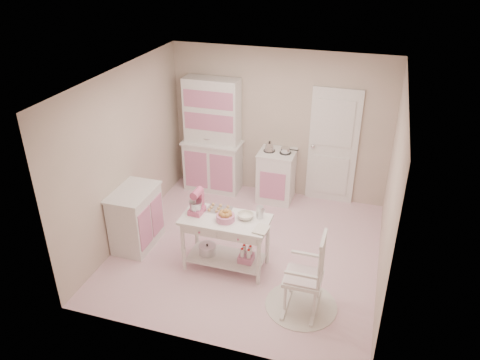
# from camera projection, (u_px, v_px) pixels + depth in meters

# --- Properties ---
(room_shell) EXTENTS (3.84, 3.84, 2.62)m
(room_shell) POSITION_uv_depth(u_px,v_px,m) (248.00, 149.00, 6.28)
(room_shell) COLOR pink
(room_shell) RESTS_ON ground
(door) EXTENTS (0.82, 0.05, 2.04)m
(door) POSITION_uv_depth(u_px,v_px,m) (333.00, 147.00, 7.90)
(door) COLOR white
(door) RESTS_ON ground
(hutch) EXTENTS (1.06, 0.50, 2.08)m
(hutch) POSITION_uv_depth(u_px,v_px,m) (212.00, 136.00, 8.26)
(hutch) COLOR white
(hutch) RESTS_ON ground
(stove) EXTENTS (0.62, 0.57, 0.92)m
(stove) POSITION_uv_depth(u_px,v_px,m) (276.00, 176.00, 8.18)
(stove) COLOR white
(stove) RESTS_ON ground
(base_cabinet) EXTENTS (0.54, 0.84, 0.92)m
(base_cabinet) POSITION_uv_depth(u_px,v_px,m) (136.00, 218.00, 6.96)
(base_cabinet) COLOR white
(base_cabinet) RESTS_ON ground
(lace_rug) EXTENTS (0.92, 0.92, 0.01)m
(lace_rug) POSITION_uv_depth(u_px,v_px,m) (301.00, 305.00, 5.97)
(lace_rug) COLOR white
(lace_rug) RESTS_ON ground
(rocking_chair) EXTENTS (0.48, 0.72, 1.10)m
(rocking_chair) POSITION_uv_depth(u_px,v_px,m) (304.00, 271.00, 5.72)
(rocking_chair) COLOR white
(rocking_chair) RESTS_ON ground
(work_table) EXTENTS (1.20, 0.60, 0.80)m
(work_table) POSITION_uv_depth(u_px,v_px,m) (226.00, 243.00, 6.51)
(work_table) COLOR white
(work_table) RESTS_ON ground
(stand_mixer) EXTENTS (0.21, 0.29, 0.34)m
(stand_mixer) POSITION_uv_depth(u_px,v_px,m) (196.00, 202.00, 6.37)
(stand_mixer) COLOR #CE5781
(stand_mixer) RESTS_ON work_table
(cookie_tray) EXTENTS (0.34, 0.24, 0.02)m
(cookie_tray) POSITION_uv_depth(u_px,v_px,m) (219.00, 209.00, 6.51)
(cookie_tray) COLOR silver
(cookie_tray) RESTS_ON work_table
(bread_basket) EXTENTS (0.25, 0.25, 0.09)m
(bread_basket) POSITION_uv_depth(u_px,v_px,m) (225.00, 218.00, 6.25)
(bread_basket) COLOR pink
(bread_basket) RESTS_ON work_table
(mixing_bowl) EXTENTS (0.22, 0.22, 0.07)m
(mixing_bowl) POSITION_uv_depth(u_px,v_px,m) (245.00, 216.00, 6.30)
(mixing_bowl) COLOR silver
(mixing_bowl) RESTS_ON work_table
(metal_pitcher) EXTENTS (0.10, 0.10, 0.17)m
(metal_pitcher) POSITION_uv_depth(u_px,v_px,m) (260.00, 212.00, 6.30)
(metal_pitcher) COLOR silver
(metal_pitcher) RESTS_ON work_table
(recipe_book) EXTENTS (0.20, 0.26, 0.02)m
(recipe_book) POSITION_uv_depth(u_px,v_px,m) (255.00, 228.00, 6.10)
(recipe_book) COLOR silver
(recipe_book) RESTS_ON work_table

